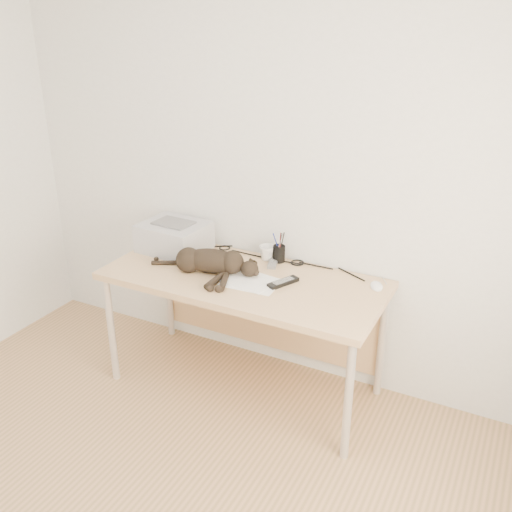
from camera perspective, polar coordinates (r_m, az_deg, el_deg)
The scene contains 11 objects.
wall_back at distance 3.34m, azimuth 1.59°, elevation 9.01°, with size 3.50×3.50×0.00m, color white.
desk at distance 3.35m, azimuth -0.58°, elevation -3.60°, with size 1.60×0.70×0.74m.
printer at distance 3.59m, azimuth -8.17°, elevation 1.94°, with size 0.41×0.35×0.19m.
papers at distance 3.17m, azimuth -0.68°, elevation -2.51°, with size 0.36×0.27×0.01m.
cat at distance 3.26m, azimuth -4.78°, elevation -0.62°, with size 0.67×0.32×0.15m.
mug at distance 3.43m, azimuth 1.11°, elevation 0.32°, with size 0.10×0.10×0.09m, color white.
pen_cup at distance 3.41m, azimuth 2.31°, elevation 0.27°, with size 0.07×0.07×0.19m.
remote_grey at distance 3.40m, azimuth 1.75°, elevation -0.58°, with size 0.05×0.18×0.02m, color slate.
remote_black at distance 3.14m, azimuth 2.73°, elevation -2.66°, with size 0.05×0.19×0.02m, color black.
mouse at distance 3.17m, azimuth 11.98°, elevation -2.77°, with size 0.07×0.11×0.04m, color white.
cable_tangle at distance 3.47m, azimuth 1.13°, elevation -0.06°, with size 1.36×0.08×0.01m, color black, non-canonical shape.
Camera 1 is at (1.39, -1.16, 2.14)m, focal length 40.00 mm.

